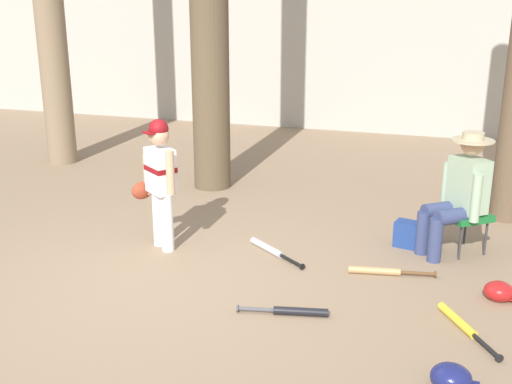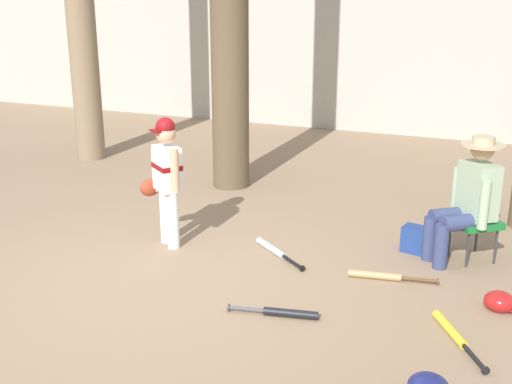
# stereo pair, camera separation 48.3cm
# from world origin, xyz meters

# --- Properties ---
(ground_plane) EXTENTS (60.00, 60.00, 0.00)m
(ground_plane) POSITION_xyz_m (0.00, 0.00, 0.00)
(ground_plane) COLOR #897056
(concrete_back_wall) EXTENTS (18.00, 0.36, 2.78)m
(concrete_back_wall) POSITION_xyz_m (0.00, 7.22, 1.39)
(concrete_back_wall) COLOR #ADA89E
(concrete_back_wall) RESTS_ON ground
(young_ballplayer) EXTENTS (0.60, 0.39, 1.31)m
(young_ballplayer) POSITION_xyz_m (-0.38, 0.84, 0.74)
(young_ballplayer) COLOR white
(young_ballplayer) RESTS_ON ground
(folding_stool) EXTENTS (0.56, 0.56, 0.41)m
(folding_stool) POSITION_xyz_m (2.47, 1.66, 0.36)
(folding_stool) COLOR #196B2D
(folding_stool) RESTS_ON ground
(seated_spectator) EXTENTS (0.65, 0.61, 1.20)m
(seated_spectator) POSITION_xyz_m (2.40, 1.60, 0.64)
(seated_spectator) COLOR navy
(seated_spectator) RESTS_ON ground
(handbag_beside_stool) EXTENTS (0.37, 0.25, 0.26)m
(handbag_beside_stool) POSITION_xyz_m (1.99, 1.62, 0.13)
(handbag_beside_stool) COLOR navy
(handbag_beside_stool) RESTS_ON ground
(bat_black_composite) EXTENTS (0.72, 0.21, 0.07)m
(bat_black_composite) POSITION_xyz_m (1.23, -0.10, 0.03)
(bat_black_composite) COLOR black
(bat_black_composite) RESTS_ON ground
(bat_yellow_trainer) EXTENTS (0.47, 0.71, 0.07)m
(bat_yellow_trainer) POSITION_xyz_m (2.49, 0.11, 0.03)
(bat_yellow_trainer) COLOR yellow
(bat_yellow_trainer) RESTS_ON ground
(bat_wood_tan) EXTENTS (0.78, 0.20, 0.07)m
(bat_wood_tan) POSITION_xyz_m (1.79, 0.88, 0.03)
(bat_wood_tan) COLOR tan
(bat_wood_tan) RESTS_ON ground
(bat_aluminum_silver) EXTENTS (0.68, 0.53, 0.07)m
(bat_aluminum_silver) POSITION_xyz_m (0.69, 1.04, 0.03)
(bat_aluminum_silver) COLOR #B7BCC6
(bat_aluminum_silver) RESTS_ON ground
(batting_helmet_red) EXTENTS (0.29, 0.22, 0.17)m
(batting_helmet_red) POSITION_xyz_m (2.78, 0.69, 0.07)
(batting_helmet_red) COLOR #A81919
(batting_helmet_red) RESTS_ON ground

